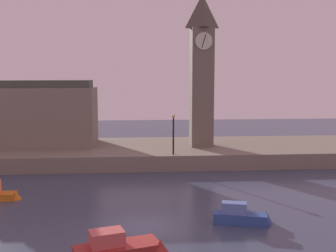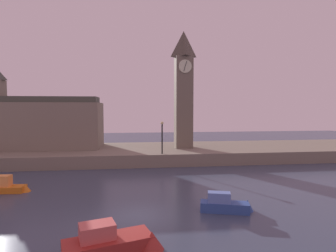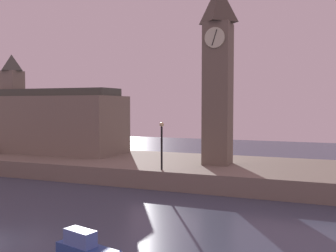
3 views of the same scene
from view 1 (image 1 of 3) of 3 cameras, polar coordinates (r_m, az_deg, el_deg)
ground_plane at (r=25.37m, az=-3.15°, el=-13.63°), size 120.00×120.00×0.00m
far_embankment at (r=44.51m, az=-3.80°, el=-3.67°), size 70.00×12.00×1.50m
clock_tower at (r=43.81m, az=4.63°, el=7.82°), size 2.50×2.54×15.68m
parliament_hall at (r=46.94m, az=-19.35°, el=1.71°), size 14.65×6.45×10.97m
streetlamp at (r=39.09m, az=0.73°, el=-0.45°), size 0.36×0.36×3.84m
boat_dinghy_red at (r=21.31m, az=-5.69°, el=-16.39°), size 5.16×2.68×1.57m
boat_tour_blue at (r=26.10m, az=10.31°, el=-12.04°), size 3.78×1.78×1.38m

